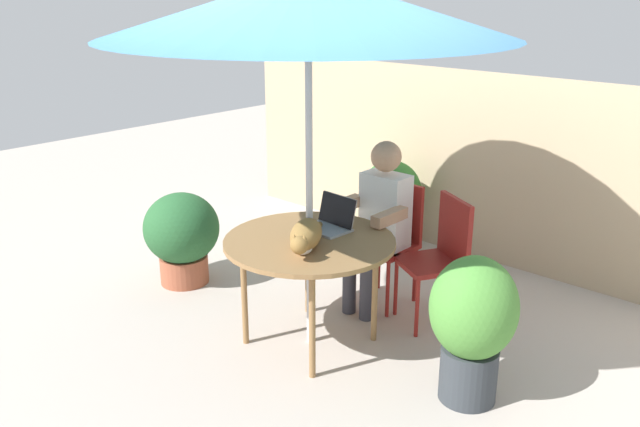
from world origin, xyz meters
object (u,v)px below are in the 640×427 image
at_px(potted_plant_corner, 182,234).
at_px(laptop, 332,219).
at_px(potted_plant_by_chair, 391,199).
at_px(chair_occupied, 391,232).
at_px(potted_plant_near_fence, 473,321).
at_px(patio_umbrella, 308,5).
at_px(patio_table, 310,247).
at_px(chair_empty, 441,250).
at_px(person_seated, 379,216).
at_px(cat, 305,236).

bearing_deg(potted_plant_corner, laptop, 9.90).
bearing_deg(potted_plant_by_chair, chair_occupied, -53.37).
xyz_separation_m(chair_occupied, laptop, (-0.03, -0.64, 0.26)).
bearing_deg(laptop, potted_plant_near_fence, -5.55).
xyz_separation_m(patio_umbrella, potted_plant_corner, (-1.40, 0.01, -1.76)).
bearing_deg(patio_table, patio_umbrella, 0.00).
bearing_deg(patio_umbrella, chair_empty, 60.97).
bearing_deg(person_seated, potted_plant_by_chair, 121.97).
distance_m(potted_plant_near_fence, potted_plant_by_chair, 2.35).
bearing_deg(patio_umbrella, patio_table, 0.00).
bearing_deg(patio_umbrella, potted_plant_by_chair, 109.72).
bearing_deg(chair_empty, potted_plant_near_fence, -46.95).
bearing_deg(potted_plant_by_chair, potted_plant_corner, -114.73).
bearing_deg(potted_plant_by_chair, cat, -69.09).
height_order(patio_table, person_seated, person_seated).
relative_size(cat, potted_plant_near_fence, 0.66).
xyz_separation_m(person_seated, cat, (0.09, -0.87, 0.12)).
height_order(chair_occupied, potted_plant_near_fence, chair_occupied).
bearing_deg(patio_table, potted_plant_by_chair, 109.72).
distance_m(chair_occupied, potted_plant_near_fence, 1.35).
height_order(laptop, potted_plant_near_fence, laptop).
bearing_deg(patio_umbrella, laptop, 97.28).
distance_m(potted_plant_by_chair, potted_plant_corner, 1.88).
relative_size(patio_table, person_seated, 0.89).
xyz_separation_m(potted_plant_by_chair, potted_plant_corner, (-0.79, -1.70, -0.05)).
relative_size(chair_occupied, person_seated, 0.73).
relative_size(chair_occupied, potted_plant_near_fence, 1.02).
xyz_separation_m(person_seated, laptop, (-0.03, -0.48, 0.10)).
bearing_deg(person_seated, chair_empty, 13.20).
xyz_separation_m(patio_table, potted_plant_by_chair, (-0.62, 1.72, -0.22)).
bearing_deg(potted_plant_by_chair, patio_table, -70.28).
bearing_deg(chair_occupied, person_seated, -90.00).
bearing_deg(patio_table, chair_occupied, 90.00).
bearing_deg(potted_plant_by_chair, patio_umbrella, -70.28).
height_order(patio_umbrella, laptop, patio_umbrella).
bearing_deg(potted_plant_corner, chair_occupied, 32.01).
relative_size(patio_table, patio_umbrella, 0.45).
bearing_deg(patio_table, potted_plant_corner, 179.43).
height_order(patio_table, laptop, laptop).
height_order(chair_empty, potted_plant_by_chair, chair_empty).
relative_size(chair_occupied, potted_plant_by_chair, 1.11).
bearing_deg(laptop, potted_plant_by_chair, 111.72).
relative_size(laptop, potted_plant_near_fence, 0.35).
bearing_deg(patio_umbrella, cat, -55.67).
relative_size(person_seated, potted_plant_by_chair, 1.53).
xyz_separation_m(patio_umbrella, potted_plant_by_chair, (-0.62, 1.72, -1.71)).
relative_size(patio_umbrella, potted_plant_near_fence, 2.76).
relative_size(potted_plant_by_chair, potted_plant_corner, 1.09).
height_order(patio_umbrella, cat, patio_umbrella).
relative_size(patio_umbrella, person_seated, 1.96).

